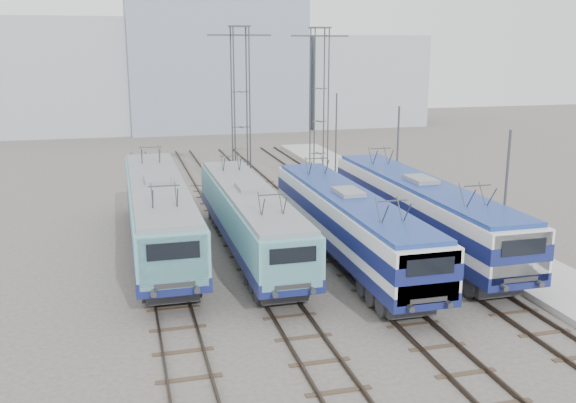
{
  "coord_description": "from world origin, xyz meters",
  "views": [
    {
      "loc": [
        -8.49,
        -23.3,
        10.69
      ],
      "look_at": [
        -0.48,
        7.0,
        3.05
      ],
      "focal_mm": 40.0,
      "sensor_mm": 36.0,
      "label": 1
    }
  ],
  "objects_px": {
    "locomotive_center_right": "(349,221)",
    "mast_rear": "(336,136)",
    "locomotive_center_left": "(250,216)",
    "mast_mid": "(397,161)",
    "locomotive_far_left": "(159,210)",
    "mast_front": "(505,205)",
    "locomotive_far_right": "(421,208)",
    "catenary_tower_west": "(241,104)",
    "catenary_tower_east": "(319,100)",
    "safety_cone": "(510,272)"
  },
  "relations": [
    {
      "from": "mast_front",
      "to": "catenary_tower_east",
      "type": "bearing_deg",
      "value": 95.45
    },
    {
      "from": "mast_mid",
      "to": "safety_cone",
      "type": "xyz_separation_m",
      "value": [
        -0.1,
        -13.04,
        -2.93
      ]
    },
    {
      "from": "locomotive_center_left",
      "to": "safety_cone",
      "type": "xyz_separation_m",
      "value": [
        10.75,
        -7.02,
        -1.59
      ]
    },
    {
      "from": "locomotive_center_right",
      "to": "mast_mid",
      "type": "distance_m",
      "value": 10.69
    },
    {
      "from": "catenary_tower_west",
      "to": "safety_cone",
      "type": "height_order",
      "value": "catenary_tower_west"
    },
    {
      "from": "locomotive_far_left",
      "to": "mast_front",
      "type": "height_order",
      "value": "mast_front"
    },
    {
      "from": "locomotive_center_left",
      "to": "locomotive_far_right",
      "type": "bearing_deg",
      "value": -8.01
    },
    {
      "from": "locomotive_far_right",
      "to": "mast_rear",
      "type": "distance_m",
      "value": 19.41
    },
    {
      "from": "locomotive_far_right",
      "to": "mast_front",
      "type": "relative_size",
      "value": 2.61
    },
    {
      "from": "catenary_tower_east",
      "to": "mast_rear",
      "type": "bearing_deg",
      "value": 43.6
    },
    {
      "from": "locomotive_far_left",
      "to": "catenary_tower_west",
      "type": "relative_size",
      "value": 1.56
    },
    {
      "from": "locomotive_center_left",
      "to": "mast_mid",
      "type": "bearing_deg",
      "value": 29.02
    },
    {
      "from": "locomotive_center_right",
      "to": "locomotive_far_right",
      "type": "distance_m",
      "value": 4.67
    },
    {
      "from": "mast_front",
      "to": "mast_rear",
      "type": "relative_size",
      "value": 1.0
    },
    {
      "from": "safety_cone",
      "to": "mast_mid",
      "type": "bearing_deg",
      "value": 89.56
    },
    {
      "from": "locomotive_far_left",
      "to": "locomotive_center_left",
      "type": "bearing_deg",
      "value": -21.36
    },
    {
      "from": "catenary_tower_west",
      "to": "locomotive_center_left",
      "type": "bearing_deg",
      "value": -99.12
    },
    {
      "from": "catenary_tower_west",
      "to": "mast_front",
      "type": "xyz_separation_m",
      "value": [
        8.6,
        -20.0,
        -3.14
      ]
    },
    {
      "from": "locomotive_center_left",
      "to": "locomotive_far_right",
      "type": "distance_m",
      "value": 9.09
    },
    {
      "from": "locomotive_far_left",
      "to": "mast_rear",
      "type": "xyz_separation_m",
      "value": [
        15.35,
        16.26,
        1.17
      ]
    },
    {
      "from": "mast_front",
      "to": "safety_cone",
      "type": "relative_size",
      "value": 12.99
    },
    {
      "from": "locomotive_center_left",
      "to": "safety_cone",
      "type": "bearing_deg",
      "value": -33.15
    },
    {
      "from": "locomotive_far_left",
      "to": "mast_rear",
      "type": "distance_m",
      "value": 22.39
    },
    {
      "from": "locomotive_center_right",
      "to": "safety_cone",
      "type": "distance_m",
      "value": 7.9
    },
    {
      "from": "mast_rear",
      "to": "locomotive_center_right",
      "type": "bearing_deg",
      "value": -107.2
    },
    {
      "from": "catenary_tower_east",
      "to": "mast_mid",
      "type": "xyz_separation_m",
      "value": [
        2.1,
        -10.0,
        -3.14
      ]
    },
    {
      "from": "mast_rear",
      "to": "safety_cone",
      "type": "height_order",
      "value": "mast_rear"
    },
    {
      "from": "locomotive_center_left",
      "to": "mast_front",
      "type": "xyz_separation_m",
      "value": [
        10.85,
        -5.98,
        1.34
      ]
    },
    {
      "from": "catenary_tower_east",
      "to": "mast_front",
      "type": "relative_size",
      "value": 1.71
    },
    {
      "from": "safety_cone",
      "to": "mast_front",
      "type": "bearing_deg",
      "value": 84.5
    },
    {
      "from": "locomotive_center_right",
      "to": "locomotive_far_right",
      "type": "height_order",
      "value": "locomotive_far_right"
    },
    {
      "from": "locomotive_center_right",
      "to": "catenary_tower_east",
      "type": "bearing_deg",
      "value": 77.07
    },
    {
      "from": "safety_cone",
      "to": "locomotive_far_right",
      "type": "bearing_deg",
      "value": 106.92
    },
    {
      "from": "locomotive_center_right",
      "to": "safety_cone",
      "type": "xyz_separation_m",
      "value": [
        6.25,
        -4.53,
        -1.68
      ]
    },
    {
      "from": "locomotive_center_left",
      "to": "mast_mid",
      "type": "relative_size",
      "value": 2.47
    },
    {
      "from": "locomotive_far_left",
      "to": "locomotive_far_right",
      "type": "height_order",
      "value": "locomotive_far_left"
    },
    {
      "from": "mast_mid",
      "to": "mast_rear",
      "type": "height_order",
      "value": "same"
    },
    {
      "from": "locomotive_center_right",
      "to": "mast_rear",
      "type": "height_order",
      "value": "mast_rear"
    },
    {
      "from": "catenary_tower_west",
      "to": "mast_mid",
      "type": "relative_size",
      "value": 1.71
    },
    {
      "from": "mast_rear",
      "to": "catenary_tower_east",
      "type": "bearing_deg",
      "value": -136.4
    },
    {
      "from": "locomotive_center_left",
      "to": "catenary_tower_west",
      "type": "bearing_deg",
      "value": 80.88
    },
    {
      "from": "catenary_tower_east",
      "to": "safety_cone",
      "type": "distance_m",
      "value": 23.91
    },
    {
      "from": "locomotive_center_left",
      "to": "mast_mid",
      "type": "distance_m",
      "value": 12.48
    },
    {
      "from": "locomotive_center_left",
      "to": "catenary_tower_east",
      "type": "relative_size",
      "value": 1.44
    },
    {
      "from": "locomotive_far_left",
      "to": "locomotive_center_right",
      "type": "xyz_separation_m",
      "value": [
        9.0,
        -4.25,
        -0.08
      ]
    },
    {
      "from": "catenary_tower_east",
      "to": "mast_front",
      "type": "xyz_separation_m",
      "value": [
        2.1,
        -22.0,
        -3.14
      ]
    },
    {
      "from": "mast_mid",
      "to": "mast_rear",
      "type": "bearing_deg",
      "value": 90.0
    },
    {
      "from": "locomotive_far_right",
      "to": "mast_mid",
      "type": "relative_size",
      "value": 2.61
    },
    {
      "from": "locomotive_center_left",
      "to": "catenary_tower_east",
      "type": "xyz_separation_m",
      "value": [
        8.75,
        16.02,
        4.48
      ]
    },
    {
      "from": "locomotive_far_right",
      "to": "mast_mid",
      "type": "bearing_deg",
      "value": 75.75
    }
  ]
}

